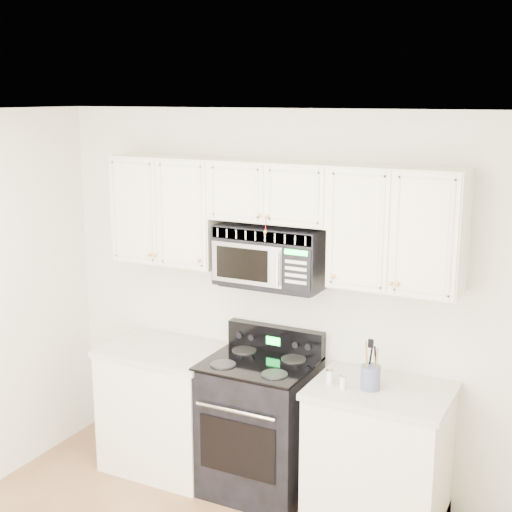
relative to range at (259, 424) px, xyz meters
The scene contains 9 objects.
room 1.66m from the range, 87.95° to the right, with size 3.51×3.51×2.61m.
base_cabinet_left 0.75m from the range, behind, with size 0.86×0.65×0.92m.
base_cabinet_right 0.85m from the range, ahead, with size 0.86×0.65×0.92m.
range is the anchor object (origin of this frame).
upper_cabinets 1.46m from the range, 69.31° to the left, with size 2.44×0.37×0.75m.
microwave 1.17m from the range, 72.46° to the left, with size 0.72×0.41×0.40m.
utensil_crock 0.95m from the range, ahead, with size 0.12×0.12×0.32m.
shaker_salt 0.74m from the range, 10.61° to the right, with size 0.04×0.04×0.11m.
shaker_pepper 0.82m from the range, 12.01° to the right, with size 0.04×0.04×0.10m.
Camera 1 is at (1.97, -2.58, 2.68)m, focal length 50.00 mm.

